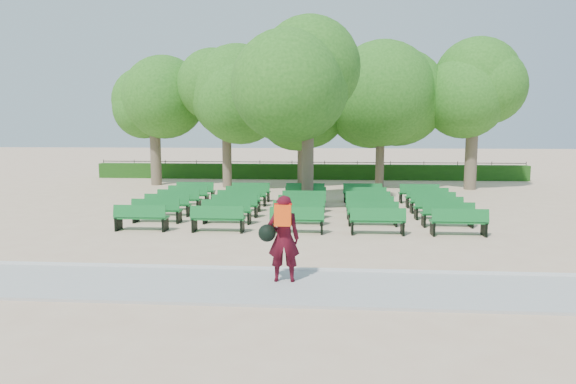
% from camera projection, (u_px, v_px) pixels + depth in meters
% --- Properties ---
extents(ground, '(120.00, 120.00, 0.00)m').
position_uv_depth(ground, '(292.00, 220.00, 17.41)').
color(ground, tan).
extents(paving, '(30.00, 2.20, 0.06)m').
position_uv_depth(paving, '(266.00, 287.00, 10.09)').
color(paving, '#A7A7A3').
rests_on(paving, ground).
extents(curb, '(30.00, 0.12, 0.10)m').
position_uv_depth(curb, '(272.00, 270.00, 11.23)').
color(curb, silver).
rests_on(curb, ground).
extents(hedge, '(26.00, 0.70, 0.90)m').
position_uv_depth(hedge, '(308.00, 172.00, 31.20)').
color(hedge, '#1C4A13').
rests_on(hedge, ground).
extents(fence, '(26.00, 0.10, 1.02)m').
position_uv_depth(fence, '(308.00, 178.00, 31.66)').
color(fence, black).
rests_on(fence, ground).
extents(tree_line, '(21.80, 6.80, 7.04)m').
position_uv_depth(tree_line, '(305.00, 187.00, 27.30)').
color(tree_line, '#2E6F1D').
rests_on(tree_line, ground).
extents(bench_array, '(1.61, 0.51, 1.02)m').
position_uv_depth(bench_array, '(303.00, 212.00, 18.57)').
color(bench_array, '#126827').
rests_on(bench_array, ground).
extents(tree_among, '(5.25, 5.25, 7.14)m').
position_uv_depth(tree_among, '(308.00, 85.00, 19.54)').
color(tree_among, brown).
rests_on(tree_among, ground).
extents(person, '(0.84, 0.51, 1.75)m').
position_uv_depth(person, '(282.00, 237.00, 10.24)').
color(person, '#3F0913').
rests_on(person, ground).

